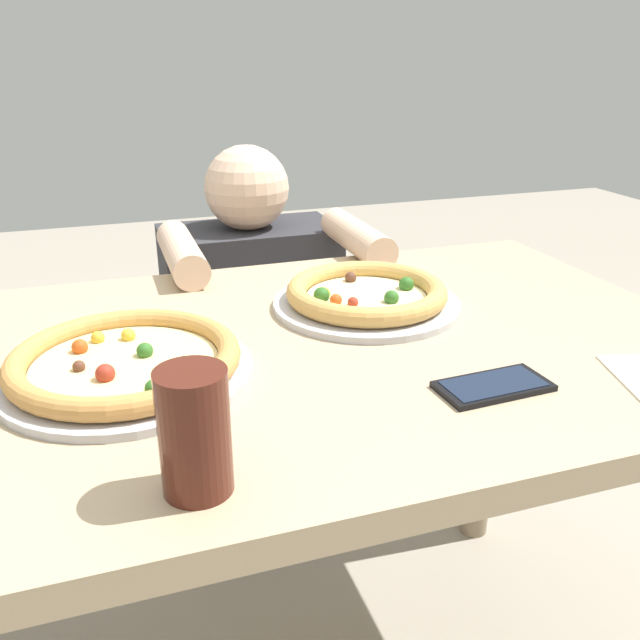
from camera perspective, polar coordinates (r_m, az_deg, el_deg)
The scene contains 6 objects.
dining_table at distance 1.07m, azimuth -3.76°, elevation -7.66°, with size 1.37×0.81×0.75m.
pizza_near at distance 0.96m, azimuth -16.10°, elevation -3.50°, with size 0.34×0.34×0.04m.
pizza_far at distance 1.16m, azimuth 3.92°, elevation 2.05°, with size 0.32×0.32×0.05m.
drink_cup_colored at distance 0.69m, azimuth -10.54°, elevation -9.28°, with size 0.07×0.07×0.13m.
cell_phone at distance 0.92m, azimuth 14.41°, elevation -5.41°, with size 0.15×0.08×0.01m.
diner_seated at distance 1.75m, azimuth -5.57°, elevation -3.30°, with size 0.45×0.54×0.96m.
Camera 1 is at (-0.23, -0.90, 1.17)m, focal length 37.94 mm.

